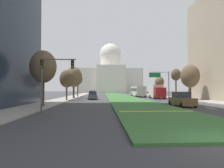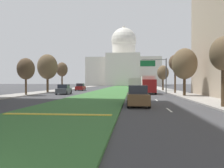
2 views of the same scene
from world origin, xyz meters
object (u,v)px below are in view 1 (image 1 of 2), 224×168
at_px(street_tree_left_far, 74,77).
at_px(street_tree_right_far, 176,75).
at_px(overhead_guide_sign, 162,79).
at_px(sedan_distant, 93,94).
at_px(street_tree_right_distant, 159,82).
at_px(box_truck_delivery, 157,91).
at_px(sedan_midblock, 93,96).
at_px(traffic_light_near_left, 51,72).
at_px(street_tree_left_mid, 67,79).
at_px(capitol_building, 110,76).
at_px(street_tree_left_distant, 78,79).
at_px(street_tree_left_near, 43,67).
at_px(sedan_lead_stopped, 182,100).
at_px(street_tree_right_mid, 190,76).
at_px(city_bus, 138,91).

distance_m(street_tree_left_far, street_tree_right_far, 24.25).
relative_size(overhead_guide_sign, sedan_distant, 1.52).
relative_size(overhead_guide_sign, street_tree_right_distant, 1.09).
height_order(overhead_guide_sign, box_truck_delivery, overhead_guide_sign).
distance_m(street_tree_left_far, sedan_midblock, 7.68).
distance_m(traffic_light_near_left, street_tree_right_distant, 44.05).
relative_size(street_tree_left_mid, street_tree_left_far, 0.78).
xyz_separation_m(capitol_building, street_tree_left_distant, (-12.09, -69.84, -5.92)).
bearing_deg(street_tree_right_far, traffic_light_near_left, -129.64).
height_order(street_tree_left_near, sedan_lead_stopped, street_tree_left_near).
bearing_deg(sedan_lead_stopped, street_tree_right_mid, 61.54).
bearing_deg(street_tree_right_far, city_bus, 125.94).
bearing_deg(street_tree_left_near, street_tree_right_distant, 53.61).
distance_m(street_tree_left_mid, street_tree_right_mid, 24.16).
distance_m(overhead_guide_sign, street_tree_right_far, 3.43).
xyz_separation_m(street_tree_left_mid, sedan_lead_stopped, (16.99, -12.98, -3.30)).
bearing_deg(traffic_light_near_left, sedan_midblock, 83.23).
height_order(street_tree_left_far, sedan_distant, street_tree_left_far).
relative_size(traffic_light_near_left, street_tree_left_near, 0.75).
bearing_deg(street_tree_right_mid, box_truck_delivery, 125.04).
bearing_deg(street_tree_left_distant, sedan_midblock, -70.83).
distance_m(capitol_building, street_tree_left_mid, 89.45).
relative_size(traffic_light_near_left, sedan_lead_stopped, 1.14).
xyz_separation_m(sedan_distant, box_truck_delivery, (15.46, -12.90, 0.86)).
xyz_separation_m(street_tree_right_far, sedan_distant, (-20.37, 11.86, -4.75)).
distance_m(street_tree_left_far, sedan_distant, 12.62).
bearing_deg(sedan_lead_stopped, street_tree_left_near, -179.07).
bearing_deg(sedan_lead_stopped, box_truck_delivery, 83.19).
distance_m(capitol_building, sedan_distant, 69.66).
bearing_deg(sedan_distant, street_tree_right_far, -30.21).
relative_size(street_tree_left_distant, street_tree_right_distant, 1.14).
height_order(street_tree_right_far, sedan_midblock, street_tree_right_far).
distance_m(street_tree_left_near, street_tree_left_far, 21.98).
bearing_deg(street_tree_left_mid, overhead_guide_sign, 22.48).
distance_m(street_tree_left_distant, sedan_midblock, 15.65).
bearing_deg(street_tree_left_mid, sedan_distant, 78.89).
xyz_separation_m(street_tree_left_near, street_tree_right_distant, (24.10, 32.70, -0.70)).
distance_m(street_tree_left_near, street_tree_right_mid, 28.07).
height_order(street_tree_right_mid, street_tree_right_far, street_tree_right_far).
relative_size(street_tree_left_far, street_tree_left_distant, 1.11).
relative_size(traffic_light_near_left, box_truck_delivery, 0.81).
distance_m(sedan_lead_stopped, sedan_distant, 35.43).
height_order(capitol_building, sedan_lead_stopped, capitol_building).
bearing_deg(street_tree_left_near, street_tree_right_mid, 28.76).
height_order(street_tree_right_mid, box_truck_delivery, street_tree_right_mid).
height_order(street_tree_right_far, city_bus, street_tree_right_far).
bearing_deg(sedan_midblock, capitol_building, 85.14).
height_order(capitol_building, sedan_distant, capitol_building).
xyz_separation_m(street_tree_left_distant, street_tree_right_distant, (23.90, 0.87, -0.81)).
xyz_separation_m(street_tree_left_far, sedan_lead_stopped, (16.94, -21.69, -4.20)).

